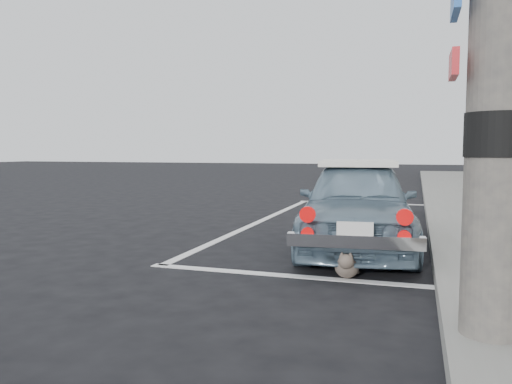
# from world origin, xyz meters

# --- Properties ---
(ground) EXTENTS (80.00, 80.00, 0.00)m
(ground) POSITION_xyz_m (0.00, 0.00, 0.00)
(ground) COLOR black
(ground) RESTS_ON ground
(pline_rear) EXTENTS (3.00, 0.12, 0.01)m
(pline_rear) POSITION_xyz_m (0.50, -0.50, 0.00)
(pline_rear) COLOR silver
(pline_rear) RESTS_ON ground
(pline_front) EXTENTS (3.00, 0.12, 0.01)m
(pline_front) POSITION_xyz_m (0.50, 6.50, 0.00)
(pline_front) COLOR silver
(pline_front) RESTS_ON ground
(pline_side) EXTENTS (0.12, 7.00, 0.01)m
(pline_side) POSITION_xyz_m (-0.90, 3.00, 0.00)
(pline_side) COLOR silver
(pline_side) RESTS_ON ground
(retro_coupe) EXTENTS (1.63, 3.39, 1.11)m
(retro_coupe) POSITION_xyz_m (0.94, 1.06, 0.56)
(retro_coupe) COLOR slate
(retro_coupe) RESTS_ON ground
(cat) EXTENTS (0.26, 0.54, 0.29)m
(cat) POSITION_xyz_m (1.01, -0.39, 0.13)
(cat) COLOR brown
(cat) RESTS_ON ground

